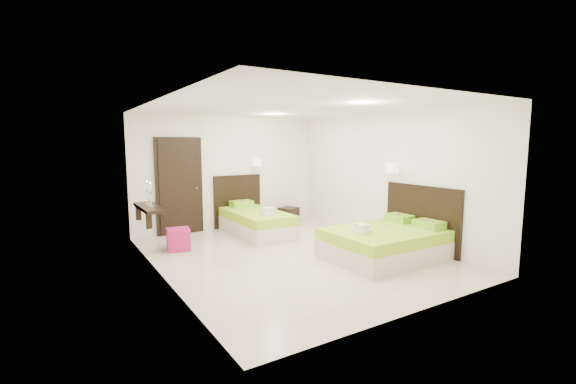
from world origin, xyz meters
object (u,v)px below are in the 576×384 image
bed_double (388,241)px  ottoman (178,239)px  bed_single (254,220)px  nightstand (289,215)px

bed_double → ottoman: 3.82m
bed_single → ottoman: size_ratio=4.91×
bed_single → ottoman: 1.86m
bed_single → nightstand: size_ratio=4.54×
bed_single → nightstand: bearing=25.4°
nightstand → ottoman: bearing=173.8°
nightstand → ottoman: size_ratio=1.08×
bed_single → nightstand: (1.26, 0.60, -0.10)m
bed_double → nightstand: size_ratio=4.46×
ottoman → bed_double: bearing=-38.9°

